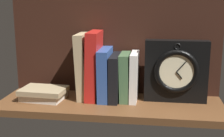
% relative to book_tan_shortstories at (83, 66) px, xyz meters
% --- Properties ---
extents(ground_plane, '(0.82, 0.27, 0.03)m').
position_rel_book_tan_shortstories_xyz_m(ground_plane, '(0.11, -0.04, -0.14)').
color(ground_plane, brown).
extents(back_panel, '(0.82, 0.01, 0.41)m').
position_rel_book_tan_shortstories_xyz_m(back_panel, '(0.11, 0.09, 0.08)').
color(back_panel, black).
rests_on(back_panel, ground_plane).
extents(book_tan_shortstories, '(0.05, 0.13, 0.25)m').
position_rel_book_tan_shortstories_xyz_m(book_tan_shortstories, '(0.00, 0.00, 0.00)').
color(book_tan_shortstories, tan).
rests_on(book_tan_shortstories, ground_plane).
extents(book_red_requiem, '(0.05, 0.14, 0.26)m').
position_rel_book_tan_shortstories_xyz_m(book_red_requiem, '(0.04, 0.00, 0.00)').
color(book_red_requiem, red).
rests_on(book_red_requiem, ground_plane).
extents(book_blue_modern, '(0.04, 0.16, 0.19)m').
position_rel_book_tan_shortstories_xyz_m(book_blue_modern, '(0.08, 0.00, -0.03)').
color(book_blue_modern, '#2D4C8E').
rests_on(book_blue_modern, ground_plane).
extents(book_black_skeptic, '(0.03, 0.16, 0.17)m').
position_rel_book_tan_shortstories_xyz_m(book_black_skeptic, '(0.12, 0.00, -0.04)').
color(book_black_skeptic, black).
rests_on(book_black_skeptic, ground_plane).
extents(book_green_romantic, '(0.04, 0.13, 0.18)m').
position_rel_book_tan_shortstories_xyz_m(book_green_romantic, '(0.16, 0.00, -0.04)').
color(book_green_romantic, '#476B44').
rests_on(book_green_romantic, ground_plane).
extents(book_white_catcher, '(0.03, 0.13, 0.18)m').
position_rel_book_tan_shortstories_xyz_m(book_white_catcher, '(0.19, 0.00, -0.03)').
color(book_white_catcher, silver).
rests_on(book_white_catcher, ground_plane).
extents(framed_clock, '(0.23, 0.06, 0.23)m').
position_rel_book_tan_shortstories_xyz_m(framed_clock, '(0.35, 0.00, -0.01)').
color(framed_clock, black).
rests_on(framed_clock, ground_plane).
extents(book_stack_side, '(0.17, 0.13, 0.04)m').
position_rel_book_tan_shortstories_xyz_m(book_stack_side, '(-0.14, -0.05, -0.10)').
color(book_stack_side, beige).
rests_on(book_stack_side, ground_plane).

